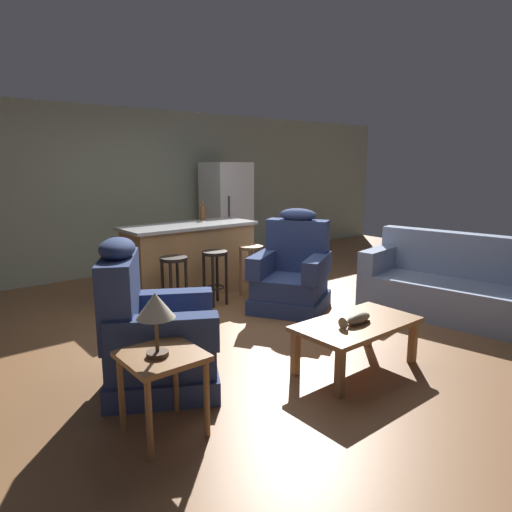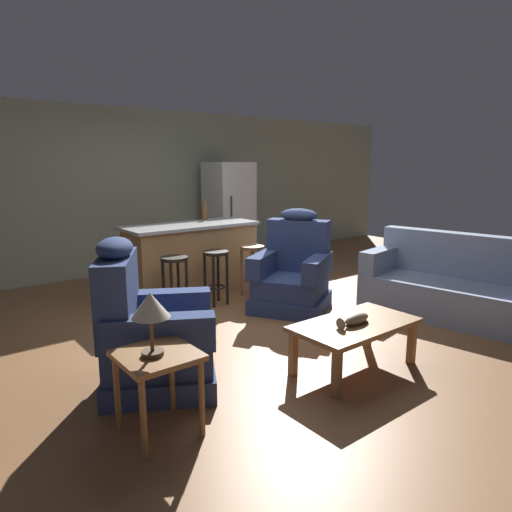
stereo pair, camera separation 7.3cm
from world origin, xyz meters
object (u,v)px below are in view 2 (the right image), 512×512
object	(u,v)px
table_lamp	(150,308)
kitchen_island	(192,259)
bar_stool_middle	(216,267)
refrigerator	(229,214)
coffee_table	(355,329)
fish_figurine	(354,320)
bottle_tall_green	(204,213)
bar_stool_left	(175,274)
couch	(452,287)
recliner_near_lamp	(149,335)
recliner_near_island	(293,274)
end_table	(158,367)
bar_stool_right	(252,261)

from	to	relation	value
table_lamp	kitchen_island	size ratio (longest dim) A/B	0.23
bar_stool_middle	refrigerator	bearing A→B (deg)	50.87
coffee_table	bar_stool_middle	bearing A→B (deg)	87.62
fish_figurine	bottle_tall_green	xyz separation A→B (m)	(0.56, 3.21, 0.59)
bar_stool_left	bottle_tall_green	distance (m)	1.45
couch	recliner_near_lamp	size ratio (longest dim) A/B	1.68
recliner_near_lamp	recliner_near_island	world-z (taller)	same
coffee_table	refrigerator	xyz separation A→B (m)	(1.58, 4.11, 0.52)
kitchen_island	bar_stool_middle	bearing A→B (deg)	-92.35
recliner_near_lamp	bar_stool_middle	world-z (taller)	recliner_near_lamp
end_table	fish_figurine	bearing A→B (deg)	-6.69
coffee_table	recliner_near_island	bearing A→B (deg)	64.62
bottle_tall_green	coffee_table	bearing A→B (deg)	-98.97
fish_figurine	recliner_near_lamp	world-z (taller)	recliner_near_lamp
fish_figurine	bar_stool_middle	bearing A→B (deg)	86.23
end_table	refrigerator	world-z (taller)	refrigerator
couch	refrigerator	xyz separation A→B (m)	(-0.40, 3.89, 0.54)
table_lamp	bar_stool_right	size ratio (longest dim) A/B	0.60
end_table	recliner_near_island	bearing A→B (deg)	29.65
recliner_near_lamp	bottle_tall_green	distance (m)	3.16
fish_figurine	recliner_near_lamp	xyz separation A→B (m)	(-1.44, 0.85, -0.04)
coffee_table	table_lamp	xyz separation A→B (m)	(-1.78, 0.15, 0.50)
couch	end_table	size ratio (longest dim) A/B	3.60
recliner_near_lamp	bar_stool_right	bearing A→B (deg)	63.59
coffee_table	couch	xyz separation A→B (m)	(1.99, 0.22, -0.02)
recliner_near_island	refrigerator	size ratio (longest dim) A/B	0.68
recliner_near_lamp	bar_stool_middle	bearing A→B (deg)	72.12
couch	recliner_near_island	xyz separation A→B (m)	(-1.23, 1.36, 0.08)
bar_stool_left	bar_stool_middle	world-z (taller)	same
coffee_table	end_table	xyz separation A→B (m)	(-1.75, 0.17, 0.10)
couch	bar_stool_middle	distance (m)	2.80
recliner_near_lamp	kitchen_island	xyz separation A→B (m)	(1.62, 2.09, 0.06)
fish_figurine	recliner_near_island	bearing A→B (deg)	63.42
recliner_near_lamp	bar_stool_middle	size ratio (longest dim) A/B	1.76
kitchen_island	bar_stool_right	distance (m)	0.83
kitchen_island	bottle_tall_green	bearing A→B (deg)	34.91
couch	recliner_near_island	distance (m)	1.84
recliner_near_island	kitchen_island	xyz separation A→B (m)	(-0.63, 1.33, 0.06)
kitchen_island	recliner_near_island	bearing A→B (deg)	-64.49
bar_stool_middle	bar_stool_right	distance (m)	0.57
kitchen_island	end_table	bearing A→B (deg)	-124.19
coffee_table	recliner_near_island	xyz separation A→B (m)	(0.75, 1.59, 0.06)
bar_stool_right	refrigerator	distance (m)	2.09
coffee_table	end_table	size ratio (longest dim) A/B	1.96
couch	table_lamp	xyz separation A→B (m)	(-3.77, -0.08, 0.53)
couch	bar_stool_right	size ratio (longest dim) A/B	2.96
fish_figurine	bar_stool_left	distance (m)	2.36
couch	bar_stool_right	bearing A→B (deg)	-67.19
refrigerator	bottle_tall_green	distance (m)	1.44
end_table	kitchen_island	world-z (taller)	kitchen_island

